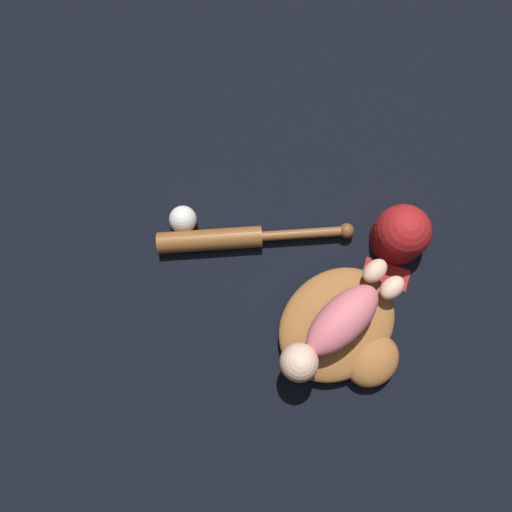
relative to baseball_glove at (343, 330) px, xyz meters
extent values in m
plane|color=black|center=(0.03, 0.02, -0.04)|extent=(6.00, 6.00, 0.00)
ellipsoid|color=#935B2D|center=(0.00, -0.02, 0.00)|extent=(0.35, 0.30, 0.08)
ellipsoid|color=#935B2D|center=(0.01, 0.11, 0.00)|extent=(0.16, 0.13, 0.08)
ellipsoid|color=#D16670|center=(0.00, -0.02, 0.09)|extent=(0.23, 0.12, 0.10)
sphere|color=beige|center=(0.15, -0.03, 0.09)|extent=(0.10, 0.10, 0.10)
ellipsoid|color=beige|center=(-0.15, 0.02, 0.07)|extent=(0.08, 0.06, 0.05)
ellipsoid|color=beige|center=(-0.16, -0.04, 0.07)|extent=(0.08, 0.06, 0.05)
cylinder|color=brown|center=(0.07, -0.43, -0.01)|extent=(0.25, 0.24, 0.06)
cylinder|color=brown|center=(-0.13, -0.25, -0.01)|extent=(0.19, 0.18, 0.03)
sphere|color=brown|center=(-0.22, -0.17, -0.01)|extent=(0.04, 0.04, 0.04)
sphere|color=white|center=(0.08, -0.53, 0.00)|extent=(0.08, 0.08, 0.08)
cylinder|color=maroon|center=(-0.30, -0.06, 0.00)|extent=(0.15, 0.15, 0.08)
sphere|color=maroon|center=(-0.30, -0.06, 0.03)|extent=(0.15, 0.15, 0.15)
cube|color=maroon|center=(-0.21, -0.01, -0.04)|extent=(0.11, 0.14, 0.01)
camera|label=1|loc=(0.25, -0.08, 1.32)|focal=35.00mm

